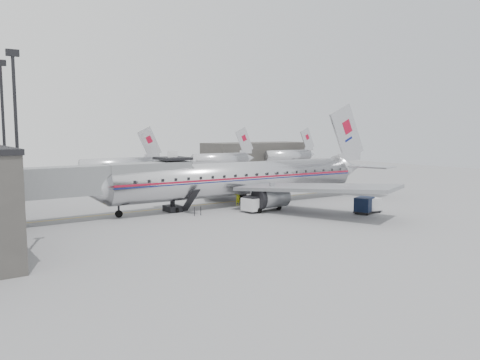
% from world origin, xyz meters
% --- Properties ---
extents(ground, '(160.00, 160.00, 0.00)m').
position_xyz_m(ground, '(0.00, 0.00, 0.00)').
color(ground, slate).
rests_on(ground, ground).
extents(hangar, '(30.00, 12.00, 6.00)m').
position_xyz_m(hangar, '(45.00, 60.00, 3.00)').
color(hangar, '#383533').
rests_on(hangar, ground).
extents(apron_line, '(60.00, 0.15, 0.01)m').
position_xyz_m(apron_line, '(3.00, 6.00, 0.01)').
color(apron_line, gold).
rests_on(apron_line, ground).
extents(jet_bridge, '(21.00, 6.20, 7.10)m').
position_xyz_m(jet_bridge, '(-16.66, 3.67, 4.18)').
color(jet_bridge, slate).
rests_on(jet_bridge, ground).
extents(distant_aircraft_near, '(16.39, 3.20, 10.26)m').
position_xyz_m(distant_aircraft_near, '(-1.79, 42.00, 2.73)').
color(distant_aircraft_near, silver).
rests_on(distant_aircraft_near, ground).
extents(distant_aircraft_mid, '(16.39, 3.20, 10.26)m').
position_xyz_m(distant_aircraft_mid, '(24.21, 46.00, 2.73)').
color(distant_aircraft_mid, silver).
rests_on(distant_aircraft_mid, ground).
extents(distant_aircraft_far, '(16.39, 3.20, 10.26)m').
position_xyz_m(distant_aircraft_far, '(48.21, 50.00, 2.73)').
color(distant_aircraft_far, silver).
rests_on(distant_aircraft_far, ground).
extents(airliner, '(42.54, 39.40, 13.45)m').
position_xyz_m(airliner, '(0.85, 3.04, 3.38)').
color(airliner, silver).
rests_on(airliner, ground).
extents(service_van, '(5.51, 2.75, 2.48)m').
position_xyz_m(service_van, '(-0.24, -2.01, 1.31)').
color(service_van, silver).
rests_on(service_van, ground).
extents(baggage_cart_navy, '(2.86, 2.55, 1.86)m').
position_xyz_m(baggage_cart_navy, '(8.17, -10.00, 0.99)').
color(baggage_cart_navy, black).
rests_on(baggage_cart_navy, ground).
extents(baggage_cart_white, '(2.34, 1.89, 1.70)m').
position_xyz_m(baggage_cart_white, '(9.26, -10.00, 0.90)').
color(baggage_cart_white, silver).
rests_on(baggage_cart_white, ground).
extents(ramp_worker, '(0.61, 0.40, 1.68)m').
position_xyz_m(ramp_worker, '(-0.44, 3.00, 0.84)').
color(ramp_worker, '#E6F11C').
rests_on(ramp_worker, ground).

